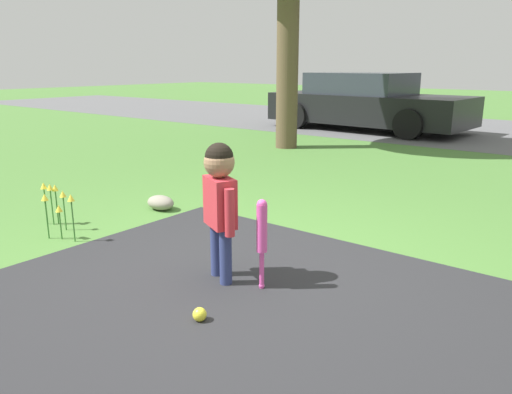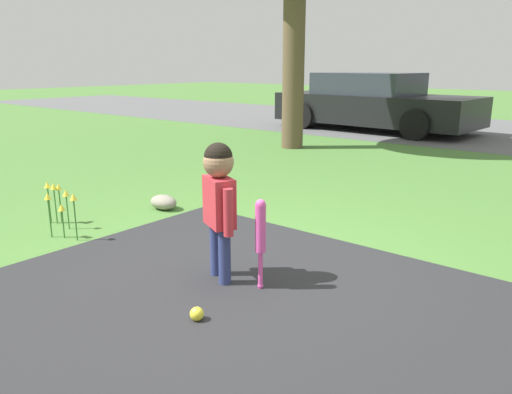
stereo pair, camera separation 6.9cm
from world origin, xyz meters
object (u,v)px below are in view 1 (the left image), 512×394
object	(u,v)px
child	(220,193)
parked_car	(367,103)
baseball_bat	(262,232)
sports_ball	(200,314)

from	to	relation	value
child	parked_car	world-z (taller)	parked_car
child	baseball_bat	xyz separation A→B (m)	(0.32, 0.06, -0.23)
parked_car	sports_ball	bearing A→B (deg)	-66.76
child	parked_car	distance (m)	9.00
child	parked_car	xyz separation A→B (m)	(-3.05, 8.46, -0.02)
parked_car	child	bearing A→B (deg)	-67.38
baseball_bat	parked_car	size ratio (longest dim) A/B	0.14
parked_car	baseball_bat	bearing A→B (deg)	-65.36
baseball_bat	sports_ball	distance (m)	0.69
child	sports_ball	distance (m)	0.85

